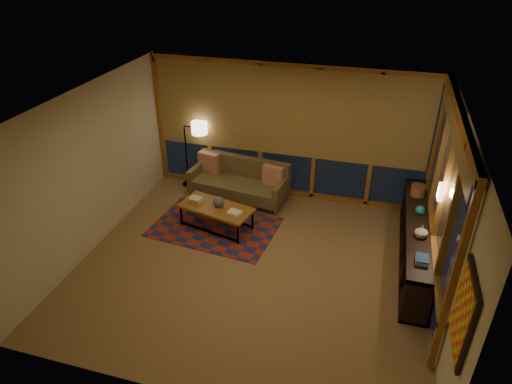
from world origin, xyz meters
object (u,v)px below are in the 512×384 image
(coffee_table, at_px, (217,217))
(bookshelf, at_px, (415,242))
(sofa, at_px, (238,181))
(floor_lamp, at_px, (186,153))

(coffee_table, xyz_separation_m, bookshelf, (3.43, -0.04, 0.15))
(bookshelf, bearing_deg, coffee_table, 179.28)
(sofa, height_order, bookshelf, sofa)
(sofa, relative_size, coffee_table, 1.46)
(sofa, xyz_separation_m, bookshelf, (3.36, -1.14, -0.02))
(sofa, xyz_separation_m, floor_lamp, (-1.22, 0.28, 0.34))
(coffee_table, relative_size, floor_lamp, 0.90)
(sofa, distance_m, floor_lamp, 1.29)
(floor_lamp, height_order, bookshelf, floor_lamp)
(coffee_table, relative_size, bookshelf, 0.44)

